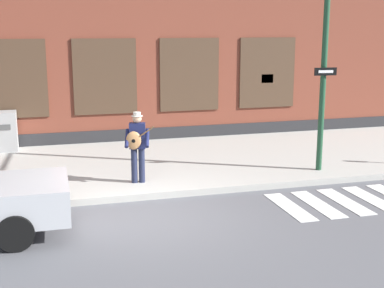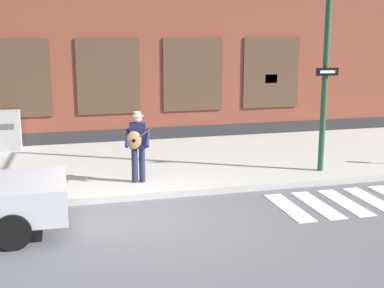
{
  "view_description": "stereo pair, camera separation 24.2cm",
  "coord_description": "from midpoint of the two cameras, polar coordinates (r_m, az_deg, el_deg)",
  "views": [
    {
      "loc": [
        -1.94,
        -10.31,
        3.86
      ],
      "look_at": [
        1.34,
        1.44,
        1.18
      ],
      "focal_mm": 50.0,
      "sensor_mm": 36.0,
      "label": 1
    },
    {
      "loc": [
        -1.71,
        -10.38,
        3.86
      ],
      "look_at": [
        1.34,
        1.44,
        1.18
      ],
      "focal_mm": 50.0,
      "sensor_mm": 36.0,
      "label": 2
    }
  ],
  "objects": [
    {
      "name": "ground_plane",
      "position": [
        11.19,
        -4.24,
        -7.84
      ],
      "size": [
        160.0,
        160.0,
        0.0
      ],
      "primitive_type": "plane",
      "color": "#56565B"
    },
    {
      "name": "sidewalk",
      "position": [
        15.02,
        -7.04,
        -2.3
      ],
      "size": [
        28.0,
        5.88,
        0.16
      ],
      "color": "#ADAAA3",
      "rests_on": "ground"
    },
    {
      "name": "building_backdrop",
      "position": [
        19.45,
        -9.37,
        13.8
      ],
      "size": [
        28.0,
        4.06,
        8.81
      ],
      "color": "brown",
      "rests_on": "ground"
    },
    {
      "name": "busker",
      "position": [
        12.87,
        -5.31,
        0.12
      ],
      "size": [
        0.72,
        0.63,
        1.73
      ],
      "color": "#1E233D",
      "rests_on": "sidewalk"
    },
    {
      "name": "traffic_light",
      "position": [
        13.01,
        17.09,
        12.21
      ],
      "size": [
        0.63,
        3.3,
        5.49
      ],
      "color": "#1E472D",
      "rests_on": "sidewalk"
    },
    {
      "name": "utility_box",
      "position": [
        17.25,
        -18.78,
        1.36
      ],
      "size": [
        0.82,
        0.65,
        1.21
      ],
      "color": "#9E9E9E",
      "rests_on": "sidewalk"
    }
  ]
}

